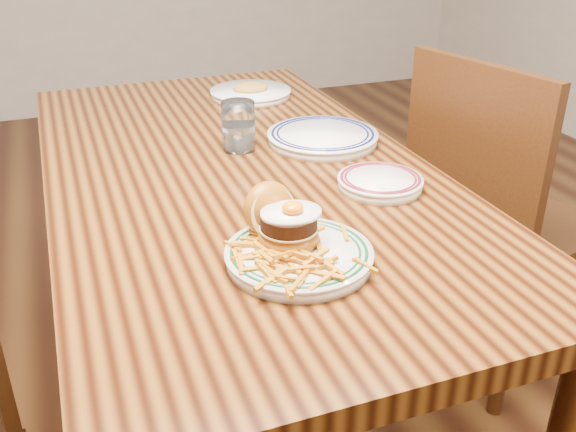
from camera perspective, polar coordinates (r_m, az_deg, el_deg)
name	(u,v)px	position (r m, az deg, el deg)	size (l,w,h in m)	color
floor	(247,409)	(1.91, -3.71, -16.74)	(6.00, 6.00, 0.00)	black
table	(238,199)	(1.53, -4.43, 1.50)	(0.85, 1.60, 0.75)	black
chair_right	(494,215)	(1.88, 17.83, 0.10)	(0.53, 0.53, 0.95)	#3B200C
main_plate	(294,242)	(1.09, 0.53, -2.37)	(0.25, 0.27, 0.12)	white
side_plate	(380,182)	(1.38, 8.19, 3.05)	(0.18, 0.19, 0.03)	white
rear_plate	(323,137)	(1.62, 3.09, 7.06)	(0.28, 0.28, 0.03)	white
water_glass	(239,129)	(1.57, -4.41, 7.73)	(0.08, 0.08, 0.12)	white
far_plate	(251,92)	(2.01, -3.34, 10.91)	(0.25, 0.25, 0.04)	white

